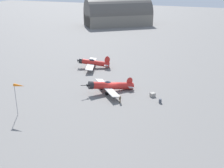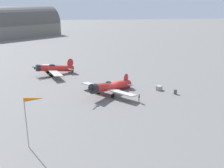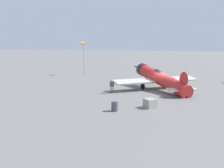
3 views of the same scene
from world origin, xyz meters
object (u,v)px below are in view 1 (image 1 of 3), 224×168
at_px(ground_crew_mechanic, 120,99).
at_px(equipment_crate, 153,95).
at_px(airplane_foreground, 110,86).
at_px(windsock_mast, 19,87).
at_px(airplane_mid_apron, 93,63).
at_px(fuel_drum, 160,101).

relative_size(ground_crew_mechanic, equipment_crate, 1.18).
relative_size(airplane_foreground, ground_crew_mechanic, 6.31).
relative_size(airplane_foreground, windsock_mast, 1.62).
bearing_deg(windsock_mast, airplane_mid_apron, -178.85).
xyz_separation_m(ground_crew_mechanic, fuel_drum, (-3.24, 7.59, -0.55)).
relative_size(airplane_mid_apron, ground_crew_mechanic, 7.45).
relative_size(equipment_crate, fuel_drum, 1.61).
bearing_deg(equipment_crate, ground_crew_mechanic, -42.36).
distance_m(airplane_mid_apron, fuel_drum, 28.44).
bearing_deg(ground_crew_mechanic, equipment_crate, 58.19).
xyz_separation_m(ground_crew_mechanic, windsock_mast, (12.09, -14.96, 4.79)).
bearing_deg(airplane_mid_apron, ground_crew_mechanic, 108.65).
bearing_deg(airplane_mid_apron, fuel_drum, 124.92).
height_order(airplane_foreground, fuel_drum, airplane_foreground).
bearing_deg(fuel_drum, windsock_mast, -55.78).
bearing_deg(windsock_mast, fuel_drum, 124.22).
distance_m(equipment_crate, windsock_mast, 27.60).
distance_m(airplane_foreground, airplane_mid_apron, 18.67).
bearing_deg(ground_crew_mechanic, airplane_foreground, 142.10).
distance_m(airplane_foreground, fuel_drum, 12.02).
bearing_deg(airplane_foreground, windsock_mast, 14.58).
height_order(airplane_mid_apron, windsock_mast, windsock_mast).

